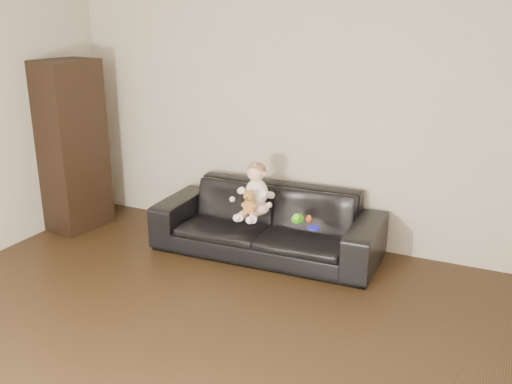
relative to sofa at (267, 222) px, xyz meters
The scene contains 9 objects.
wall_back 1.12m from the sofa, 73.22° to the left, with size 5.00×5.00×0.00m, color #BBB19D.
sofa is the anchor object (origin of this frame).
cabinet 2.20m from the sofa, behind, with size 0.44×0.60×1.75m, color black.
shelf_item 2.31m from the sofa, behind, with size 0.18×0.25×0.28m, color silver.
baby 0.34m from the sofa, 119.68° to the right, with size 0.36×0.44×0.50m.
teddy_bear 0.38m from the sofa, 101.88° to the right, with size 0.15×0.15×0.23m.
toy_green 0.42m from the sofa, 22.67° to the right, with size 0.11×0.13×0.09m, color #4BCF18.
toy_rattle 0.48m from the sofa, 11.23° to the right, with size 0.06×0.06×0.06m, color red.
toy_blue_disc 0.59m from the sofa, 21.26° to the right, with size 0.11×0.11×0.02m, color #1B1BDA.
Camera 1 is at (1.90, -2.34, 2.25)m, focal length 40.00 mm.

